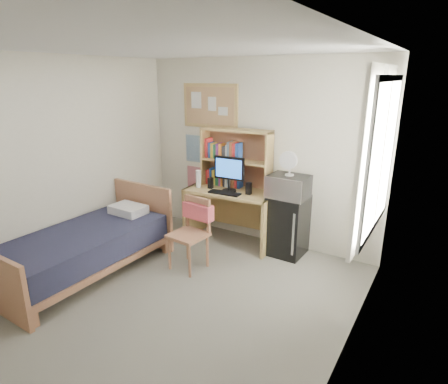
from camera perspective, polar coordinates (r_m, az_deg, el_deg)
The scene contains 25 objects.
floor at distance 4.23m, azimuth -9.01°, elevation -16.77°, with size 3.60×4.20×0.02m, color gray.
ceiling at distance 3.52m, azimuth -11.13°, elevation 21.11°, with size 3.60×4.20×0.02m, color silver.
wall_back at distance 5.37m, azimuth 5.03°, elevation 6.00°, with size 3.60×0.04×2.60m, color white.
wall_left at distance 5.02m, azimuth -25.63°, elevation 3.55°, with size 0.04×4.20×2.60m, color white.
wall_right at distance 2.87m, azimuth 18.30°, elevation -5.07°, with size 0.04×4.20×2.60m, color white.
window_unit at distance 3.93m, azimuth 22.29°, elevation 5.04°, with size 0.10×1.40×1.70m, color white.
curtain_left at distance 3.55m, azimuth 20.66°, elevation 4.02°, with size 0.04×0.55×1.70m, color silver.
curtain_right at distance 4.32m, azimuth 22.85°, elevation 6.00°, with size 0.04×0.55×1.70m, color silver.
bulletin_board at distance 5.66m, azimuth -2.12°, elevation 12.98°, with size 0.94×0.03×0.64m, color tan.
poster_wave at distance 5.94m, azimuth -4.60°, elevation 6.61°, with size 0.30×0.01×0.42m, color #266298.
poster_japan at distance 6.04m, azimuth -4.49°, elevation 2.23°, with size 0.28×0.01×0.36m, color #C3223C.
desk at distance 5.44m, azimuth 1.06°, elevation -3.70°, with size 1.27×0.64×0.79m, color tan.
desk_chair at distance 4.70m, azimuth -5.51°, elevation -6.49°, with size 0.46×0.46×0.91m, color #AE7652.
mini_fridge at distance 5.16m, azimuth 9.61°, elevation -5.02°, with size 0.48×0.48×0.82m, color black.
bed at distance 4.95m, azimuth -20.47°, elevation -8.63°, with size 1.00×2.01×0.55m, color #1B1D32.
hutch at distance 5.33m, azimuth 1.84°, elevation 5.07°, with size 1.03×0.26×0.85m, color tan.
monitor at distance 5.19m, azimuth 0.80°, elevation 2.67°, with size 0.45×0.04×0.48m, color black.
keyboard at distance 5.14m, azimuth 0.08°, elevation -0.15°, with size 0.45×0.14×0.02m, color black.
speaker_left at distance 5.37m, azimuth -2.06°, elevation 1.38°, with size 0.07×0.07×0.16m, color black.
speaker_right at distance 5.11m, azimuth 3.79°, elevation 0.55°, with size 0.07×0.07×0.16m, color black.
water_bottle at distance 5.42m, azimuth -3.92°, elevation 2.02°, with size 0.07×0.07×0.25m, color white.
hoodie at distance 4.74m, azimuth -3.98°, elevation -2.94°, with size 0.42×0.13×0.20m, color #E55760.
microwave at distance 4.95m, azimuth 9.84°, elevation 0.86°, with size 0.51×0.38×0.29m, color silver.
desk_fan at distance 4.88m, azimuth 10.01°, elevation 4.14°, with size 0.23×0.23×0.29m, color white.
pillow at distance 5.25m, azimuth -14.37°, elevation -2.59°, with size 0.47×0.33×0.11m, color white.
Camera 1 is at (2.36, -2.61, 2.35)m, focal length 30.00 mm.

